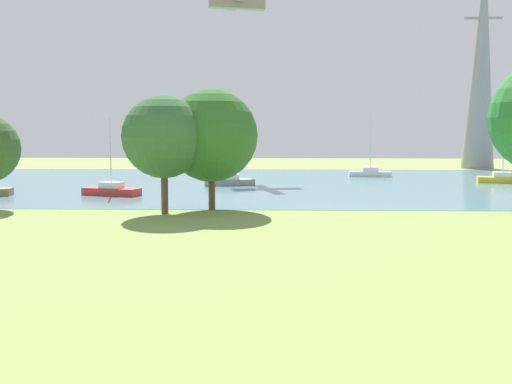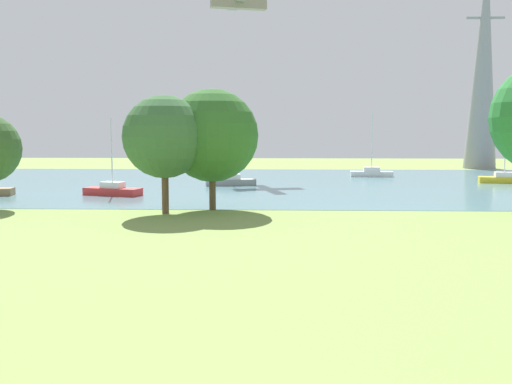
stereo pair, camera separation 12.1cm
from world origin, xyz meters
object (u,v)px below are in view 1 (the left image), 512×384
object	(u,v)px
tree_west_near	(164,137)
tree_east_near	(211,136)
sailboat_red	(112,190)
sailboat_white	(370,173)
sailboat_gray	(230,181)
electricity_pylon	(481,62)
light_aircraft	(237,3)
sailboat_yellow	(502,178)

from	to	relation	value
tree_west_near	tree_east_near	distance (m)	3.32
sailboat_red	sailboat_white	distance (m)	31.46
sailboat_gray	sailboat_red	xyz separation A→B (m)	(-9.00, -8.71, -0.01)
sailboat_red	sailboat_white	world-z (taller)	sailboat_white
sailboat_white	tree_east_near	size ratio (longest dim) A/B	0.92
tree_west_near	tree_east_near	bearing A→B (deg)	31.33
electricity_pylon	light_aircraft	size ratio (longest dim) A/B	3.53
sailboat_white	electricity_pylon	distance (m)	27.47
sailboat_red	tree_east_near	bearing A→B (deg)	-41.67
sailboat_red	light_aircraft	size ratio (longest dim) A/B	0.75
sailboat_yellow	tree_east_near	xyz separation A→B (m)	(-27.35, -20.48, 4.48)
sailboat_white	electricity_pylon	size ratio (longest dim) A/B	0.25
sailboat_yellow	electricity_pylon	distance (m)	27.59
sailboat_yellow	tree_west_near	distance (m)	37.73
tree_east_near	electricity_pylon	distance (m)	55.33
sailboat_white	light_aircraft	size ratio (longest dim) A/B	0.88
sailboat_red	light_aircraft	distance (m)	29.50
light_aircraft	sailboat_gray	bearing A→B (deg)	-89.94
electricity_pylon	tree_west_near	bearing A→B (deg)	-128.42
sailboat_red	tree_west_near	distance (m)	12.53
sailboat_yellow	tree_west_near	xyz separation A→B (m)	(-30.19, -22.21, 4.41)
sailboat_gray	sailboat_yellow	bearing A→B (deg)	7.50
sailboat_red	electricity_pylon	xyz separation A→B (m)	(42.07, 35.21, 14.39)
tree_west_near	light_aircraft	distance (m)	33.87
sailboat_red	sailboat_white	size ratio (longest dim) A/B	0.85
sailboat_red	sailboat_gray	bearing A→B (deg)	44.08
tree_west_near	sailboat_yellow	bearing A→B (deg)	36.34
sailboat_yellow	tree_east_near	distance (m)	34.46
tree_east_near	tree_west_near	bearing A→B (deg)	-148.67
sailboat_yellow	light_aircraft	bearing A→B (deg)	163.54
sailboat_gray	tree_east_near	size ratio (longest dim) A/B	0.90
tree_east_near	light_aircraft	world-z (taller)	light_aircraft
tree_west_near	tree_east_near	xyz separation A→B (m)	(2.84, 1.73, 0.07)
sailboat_red	light_aircraft	bearing A→B (deg)	66.30
sailboat_white	sailboat_red	bearing A→B (deg)	-140.82
sailboat_red	electricity_pylon	world-z (taller)	electricity_pylon
sailboat_gray	tree_west_near	size ratio (longest dim) A/B	0.96
sailboat_white	light_aircraft	distance (m)	24.66
tree_east_near	electricity_pylon	size ratio (longest dim) A/B	0.27
tree_west_near	sailboat_gray	bearing A→B (deg)	81.78
electricity_pylon	light_aircraft	bearing A→B (deg)	-155.98
sailboat_white	tree_west_near	world-z (taller)	tree_west_near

